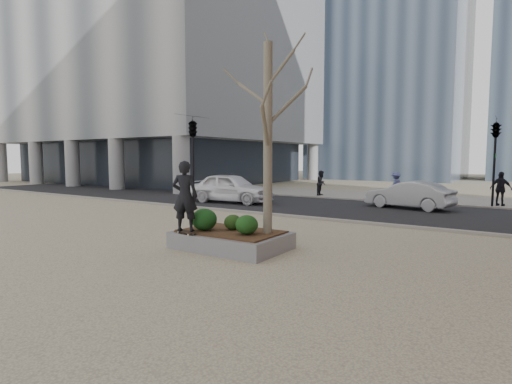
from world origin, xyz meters
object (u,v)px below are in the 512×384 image
Objects in this scene: skateboard at (185,232)px; skateboarder at (185,196)px; police_car at (231,188)px; planter at (231,240)px.

skateboarder is (0.00, -0.00, 0.99)m from skateboard.
skateboarder reaches higher than police_car.
police_car reaches higher than planter.
skateboarder is 11.45m from police_car.
skateboarder is 0.40× the size of police_car.
planter is at bearing 60.21° from skateboard.
skateboard is 0.99m from skateboarder.
skateboard is 11.43m from police_car.
skateboarder reaches higher than skateboard.
police_car is at bearing 127.14° from planter.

